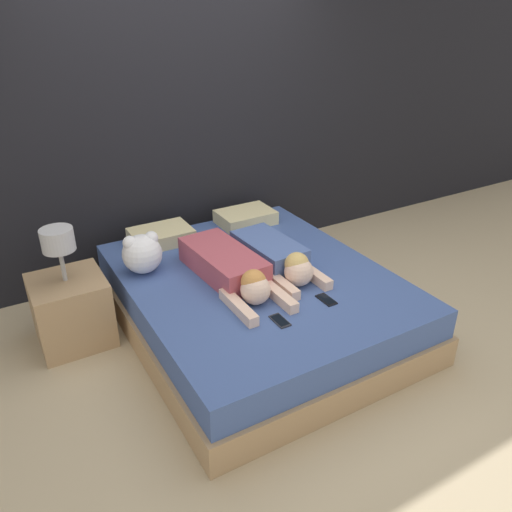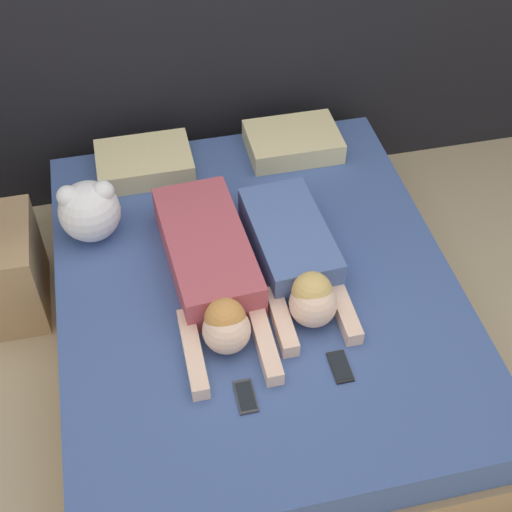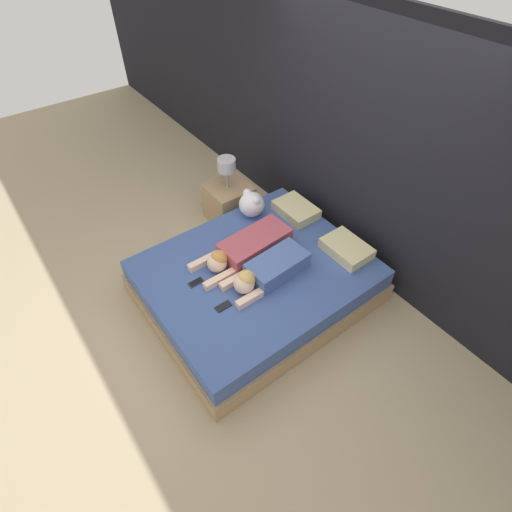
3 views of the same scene
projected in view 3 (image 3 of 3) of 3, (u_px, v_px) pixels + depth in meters
name	position (u px, v px, depth m)	size (l,w,h in m)	color
ground_plane	(256.00, 294.00, 4.29)	(12.00, 12.00, 0.00)	tan
wall_back	(358.00, 150.00, 3.90)	(12.00, 0.06, 2.60)	black
bed	(256.00, 281.00, 4.14)	(1.82, 2.19, 0.43)	tan
pillow_head_left	(296.00, 210.00, 4.53)	(0.48, 0.35, 0.11)	beige
pillow_head_right	(346.00, 249.00, 4.09)	(0.48, 0.35, 0.11)	beige
person_left	(246.00, 248.00, 4.04)	(0.39, 1.09, 0.23)	#B24C59
person_right	(267.00, 271.00, 3.82)	(0.35, 0.88, 0.23)	#4C66A5
cell_phone_left	(196.00, 282.00, 3.83)	(0.07, 0.15, 0.01)	#2D2D33
cell_phone_right	(223.00, 306.00, 3.63)	(0.07, 0.15, 0.01)	black
plush_toy	(252.00, 204.00, 4.46)	(0.29, 0.29, 0.30)	white
nightstand	(229.00, 201.00, 4.99)	(0.49, 0.49, 0.88)	tan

